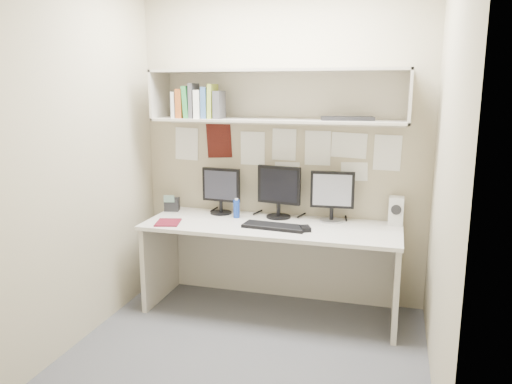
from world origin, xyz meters
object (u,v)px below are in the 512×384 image
(keyboard, at_px, (275,227))
(speaker, at_px, (396,211))
(monitor_right, at_px, (332,194))
(maroon_notebook, at_px, (168,222))
(desk_phone, at_px, (172,204))
(monitor_center, at_px, (279,189))
(monitor_left, at_px, (221,188))
(desk, at_px, (271,268))

(keyboard, bearing_deg, speaker, 26.49)
(monitor_right, distance_m, speaker, 0.51)
(maroon_notebook, relative_size, desk_phone, 1.50)
(speaker, height_order, desk_phone, speaker)
(desk_phone, bearing_deg, monitor_right, -12.30)
(monitor_center, bearing_deg, keyboard, -73.39)
(monitor_right, relative_size, maroon_notebook, 1.83)
(monitor_right, height_order, keyboard, monitor_right)
(keyboard, relative_size, desk_phone, 3.31)
(monitor_center, height_order, monitor_right, monitor_center)
(monitor_center, bearing_deg, monitor_left, -171.02)
(maroon_notebook, distance_m, desk_phone, 0.42)
(monitor_center, relative_size, keyboard, 0.88)
(keyboard, distance_m, desk_phone, 1.04)
(monitor_right, distance_m, keyboard, 0.55)
(maroon_notebook, bearing_deg, monitor_left, 40.34)
(monitor_left, relative_size, keyboard, 0.80)
(monitor_left, distance_m, speaker, 1.44)
(maroon_notebook, bearing_deg, desk, 0.07)
(speaker, bearing_deg, monitor_center, -177.46)
(monitor_right, height_order, desk_phone, monitor_right)
(desk, bearing_deg, monitor_left, 156.00)
(desk, bearing_deg, speaker, 14.50)
(desk, relative_size, maroon_notebook, 9.09)
(monitor_right, distance_m, maroon_notebook, 1.32)
(monitor_left, bearing_deg, maroon_notebook, -120.92)
(monitor_right, relative_size, keyboard, 0.83)
(monitor_left, height_order, desk_phone, monitor_left)
(monitor_left, bearing_deg, desk, -19.16)
(desk, xyz_separation_m, monitor_center, (0.01, 0.22, 0.60))
(speaker, bearing_deg, monitor_right, -176.19)
(monitor_center, height_order, speaker, monitor_center)
(monitor_left, relative_size, monitor_right, 0.96)
(desk, distance_m, keyboard, 0.39)
(monitor_center, xyz_separation_m, keyboard, (0.04, -0.32, -0.22))
(monitor_left, bearing_deg, desk_phone, -171.91)
(monitor_center, bearing_deg, desk_phone, -169.49)
(keyboard, bearing_deg, monitor_center, 102.77)
(keyboard, bearing_deg, monitor_left, 154.46)
(maroon_notebook, bearing_deg, monitor_right, 4.72)
(desk, bearing_deg, monitor_center, 87.77)
(desk, xyz_separation_m, speaker, (0.94, 0.24, 0.48))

